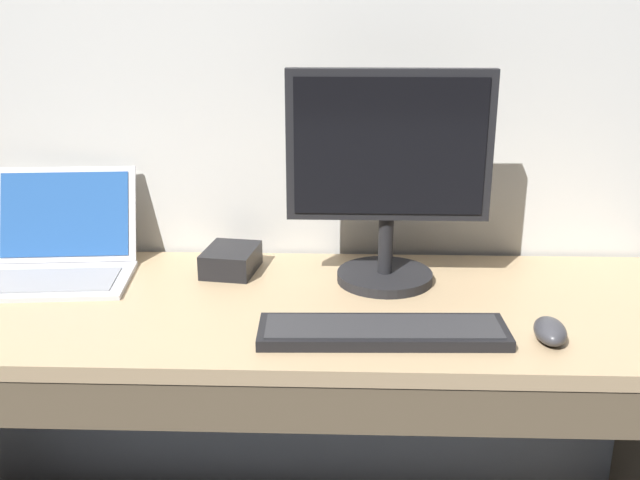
% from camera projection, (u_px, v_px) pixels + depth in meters
% --- Properties ---
extents(desk, '(1.85, 0.61, 0.73)m').
position_uv_depth(desk, '(276.00, 371.00, 1.59)').
color(desk, tan).
rests_on(desk, ground).
extents(laptop_silver, '(0.37, 0.34, 0.23)m').
position_uv_depth(laptop_silver, '(58.00, 251.00, 1.69)').
color(laptop_silver, silver).
rests_on(laptop_silver, desk).
extents(external_monitor, '(0.45, 0.22, 0.48)m').
position_uv_depth(external_monitor, '(388.00, 173.00, 1.57)').
color(external_monitor, black).
rests_on(external_monitor, desk).
extents(wired_keyboard, '(0.48, 0.14, 0.02)m').
position_uv_depth(wired_keyboard, '(383.00, 332.00, 1.38)').
color(wired_keyboard, black).
rests_on(wired_keyboard, desk).
extents(computer_mouse, '(0.06, 0.10, 0.04)m').
position_uv_depth(computer_mouse, '(550.00, 331.00, 1.36)').
color(computer_mouse, '#38383D').
rests_on(computer_mouse, desk).
extents(external_drive_box, '(0.14, 0.16, 0.06)m').
position_uv_depth(external_drive_box, '(231.00, 260.00, 1.71)').
color(external_drive_box, black).
rests_on(external_drive_box, desk).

